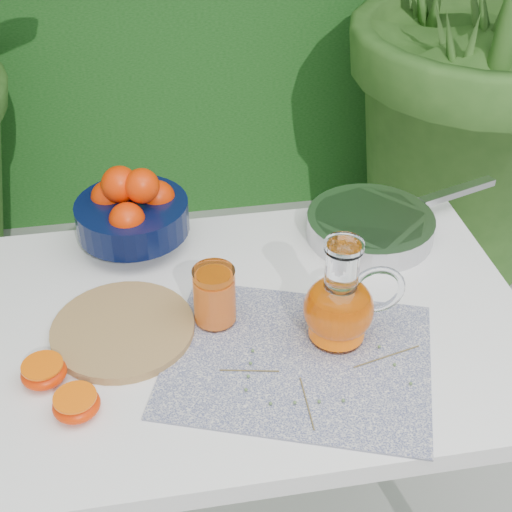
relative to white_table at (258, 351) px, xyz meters
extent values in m
cube|color=white|center=(0.00, 0.00, 0.06)|extent=(1.00, 0.70, 0.04)
cylinder|color=white|center=(-0.45, 0.30, -0.31)|extent=(0.04, 0.04, 0.71)
cylinder|color=white|center=(0.45, 0.30, -0.31)|extent=(0.04, 0.04, 0.71)
cube|color=#0D164C|center=(0.05, -0.12, 0.08)|extent=(0.54, 0.48, 0.00)
cylinder|color=olive|center=(-0.25, 0.00, 0.09)|extent=(0.29, 0.29, 0.02)
cylinder|color=black|center=(-0.21, 0.28, 0.10)|extent=(0.10, 0.10, 0.04)
cylinder|color=black|center=(-0.21, 0.28, 0.15)|extent=(0.27, 0.27, 0.06)
sphere|color=#EF3502|center=(-0.26, 0.31, 0.18)|extent=(0.08, 0.08, 0.07)
sphere|color=#EF3502|center=(-0.16, 0.30, 0.18)|extent=(0.08, 0.08, 0.07)
sphere|color=#EF3502|center=(-0.22, 0.22, 0.18)|extent=(0.08, 0.08, 0.07)
sphere|color=#EF3502|center=(-0.20, 0.34, 0.18)|extent=(0.08, 0.08, 0.07)
sphere|color=#EF3502|center=(-0.23, 0.28, 0.22)|extent=(0.09, 0.09, 0.07)
sphere|color=#EF3502|center=(-0.19, 0.26, 0.23)|extent=(0.08, 0.08, 0.07)
cylinder|color=white|center=(0.13, -0.07, 0.09)|extent=(0.11, 0.11, 0.01)
ellipsoid|color=white|center=(0.13, -0.07, 0.15)|extent=(0.13, 0.13, 0.12)
cylinder|color=white|center=(0.13, -0.07, 0.24)|extent=(0.06, 0.06, 0.08)
cylinder|color=white|center=(0.13, -0.07, 0.28)|extent=(0.07, 0.07, 0.01)
torus|color=white|center=(0.19, -0.08, 0.19)|extent=(0.10, 0.02, 0.10)
cylinder|color=#DC5504|center=(0.13, -0.07, 0.14)|extent=(0.11, 0.11, 0.09)
cylinder|color=white|center=(-0.08, 0.01, 0.14)|extent=(0.10, 0.10, 0.11)
cylinder|color=orange|center=(-0.08, 0.01, 0.13)|extent=(0.09, 0.09, 0.09)
cylinder|color=#E24307|center=(-0.08, 0.01, 0.18)|extent=(0.08, 0.08, 0.00)
cylinder|color=#AFAFB3|center=(0.28, 0.22, 0.11)|extent=(0.34, 0.34, 0.05)
cylinder|color=white|center=(0.28, 0.22, 0.13)|extent=(0.30, 0.30, 0.01)
cube|color=#AFAFB3|center=(0.50, 0.30, 0.12)|extent=(0.20, 0.09, 0.02)
ellipsoid|color=#EF3502|center=(-0.32, -0.17, 0.10)|extent=(0.10, 0.10, 0.04)
cylinder|color=#E24307|center=(-0.32, -0.17, 0.12)|extent=(0.09, 0.09, 0.00)
ellipsoid|color=#EF3502|center=(-0.38, -0.09, 0.10)|extent=(0.10, 0.10, 0.04)
cylinder|color=#E24307|center=(-0.38, -0.09, 0.12)|extent=(0.09, 0.09, 0.00)
ellipsoid|color=#EF3502|center=(0.14, -0.03, 0.10)|extent=(0.10, 0.10, 0.04)
cylinder|color=#E24307|center=(0.14, -0.03, 0.12)|extent=(0.09, 0.09, 0.00)
cylinder|color=brown|center=(0.04, -0.22, 0.09)|extent=(0.01, 0.11, 0.00)
sphere|color=#4F703A|center=(-0.02, -0.21, 0.09)|extent=(0.01, 0.01, 0.01)
sphere|color=#4F703A|center=(0.02, -0.22, 0.09)|extent=(0.01, 0.01, 0.01)
sphere|color=#4F703A|center=(0.06, -0.22, 0.09)|extent=(0.01, 0.01, 0.01)
sphere|color=#4F703A|center=(0.10, -0.23, 0.09)|extent=(0.01, 0.01, 0.01)
cylinder|color=brown|center=(0.20, -0.14, 0.09)|extent=(0.13, 0.03, 0.00)
sphere|color=#4F703A|center=(0.18, -0.07, 0.09)|extent=(0.01, 0.01, 0.01)
sphere|color=#4F703A|center=(0.20, -0.12, 0.09)|extent=(0.01, 0.01, 0.01)
sphere|color=#4F703A|center=(0.21, -0.16, 0.09)|extent=(0.01, 0.01, 0.01)
sphere|color=#4F703A|center=(0.22, -0.21, 0.09)|extent=(0.01, 0.01, 0.01)
cylinder|color=brown|center=(-0.04, -0.13, 0.09)|extent=(0.10, 0.02, 0.00)
sphere|color=#4F703A|center=(-0.05, -0.18, 0.09)|extent=(0.01, 0.01, 0.01)
sphere|color=#4F703A|center=(-0.04, -0.15, 0.09)|extent=(0.01, 0.01, 0.01)
sphere|color=#4F703A|center=(-0.03, -0.12, 0.09)|extent=(0.01, 0.01, 0.01)
sphere|color=#4F703A|center=(-0.02, -0.09, 0.09)|extent=(0.01, 0.01, 0.01)
camera|label=1|loc=(-0.17, -0.97, 0.96)|focal=50.00mm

